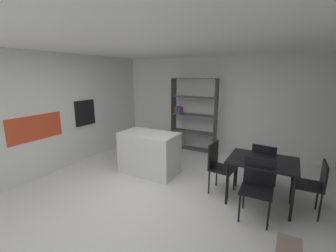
{
  "coord_description": "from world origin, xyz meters",
  "views": [
    {
      "loc": [
        2.03,
        -2.99,
        2.14
      ],
      "look_at": [
        -0.18,
        1.07,
        1.07
      ],
      "focal_mm": 24.31,
      "sensor_mm": 36.0,
      "label": 1
    }
  ],
  "objects_px": {
    "open_bookshelf": "(191,117)",
    "dining_chair_island_side": "(218,163)",
    "dining_chair_near": "(258,183)",
    "dining_chair_far": "(264,163)",
    "kitchen_island": "(149,153)",
    "dining_table": "(262,164)",
    "dining_chair_window_side": "(314,183)",
    "built_in_oven": "(85,113)"
  },
  "relations": [
    {
      "from": "built_in_oven",
      "to": "dining_chair_far",
      "type": "distance_m",
      "value": 4.22
    },
    {
      "from": "built_in_oven",
      "to": "dining_chair_window_side",
      "type": "bearing_deg",
      "value": -0.78
    },
    {
      "from": "dining_chair_near",
      "to": "dining_chair_far",
      "type": "bearing_deg",
      "value": 88.99
    },
    {
      "from": "open_bookshelf",
      "to": "dining_chair_island_side",
      "type": "relative_size",
      "value": 2.19
    },
    {
      "from": "open_bookshelf",
      "to": "dining_table",
      "type": "relative_size",
      "value": 1.88
    },
    {
      "from": "dining_chair_near",
      "to": "dining_chair_island_side",
      "type": "distance_m",
      "value": 0.87
    },
    {
      "from": "built_in_oven",
      "to": "dining_chair_window_side",
      "type": "xyz_separation_m",
      "value": [
        4.9,
        -0.07,
        -0.66
      ]
    },
    {
      "from": "dining_chair_island_side",
      "to": "dining_chair_far",
      "type": "bearing_deg",
      "value": -55.24
    },
    {
      "from": "built_in_oven",
      "to": "kitchen_island",
      "type": "relative_size",
      "value": 0.5
    },
    {
      "from": "kitchen_island",
      "to": "dining_table",
      "type": "height_order",
      "value": "kitchen_island"
    },
    {
      "from": "dining_chair_near",
      "to": "dining_chair_window_side",
      "type": "xyz_separation_m",
      "value": [
        0.75,
        0.44,
        -0.01
      ]
    },
    {
      "from": "dining_chair_island_side",
      "to": "dining_chair_far",
      "type": "relative_size",
      "value": 1.03
    },
    {
      "from": "dining_table",
      "to": "dining_chair_island_side",
      "type": "height_order",
      "value": "dining_chair_island_side"
    },
    {
      "from": "kitchen_island",
      "to": "dining_table",
      "type": "bearing_deg",
      "value": -2.27
    },
    {
      "from": "built_in_oven",
      "to": "open_bookshelf",
      "type": "bearing_deg",
      "value": 44.28
    },
    {
      "from": "open_bookshelf",
      "to": "dining_chair_island_side",
      "type": "xyz_separation_m",
      "value": [
        1.39,
        -2.03,
        -0.38
      ]
    },
    {
      "from": "dining_chair_window_side",
      "to": "dining_chair_far",
      "type": "bearing_deg",
      "value": -121.77
    },
    {
      "from": "open_bookshelf",
      "to": "dining_chair_window_side",
      "type": "distance_m",
      "value": 3.55
    },
    {
      "from": "kitchen_island",
      "to": "dining_chair_far",
      "type": "height_order",
      "value": "kitchen_island"
    },
    {
      "from": "built_in_oven",
      "to": "dining_chair_island_side",
      "type": "distance_m",
      "value": 3.47
    },
    {
      "from": "dining_chair_near",
      "to": "dining_chair_far",
      "type": "distance_m",
      "value": 0.88
    },
    {
      "from": "dining_chair_window_side",
      "to": "dining_chair_far",
      "type": "distance_m",
      "value": 0.87
    },
    {
      "from": "open_bookshelf",
      "to": "dining_chair_near",
      "type": "xyz_separation_m",
      "value": [
        2.14,
        -2.47,
        -0.39
      ]
    },
    {
      "from": "dining_chair_near",
      "to": "dining_chair_far",
      "type": "height_order",
      "value": "dining_chair_far"
    },
    {
      "from": "dining_table",
      "to": "dining_chair_island_side",
      "type": "bearing_deg",
      "value": 179.46
    },
    {
      "from": "open_bookshelf",
      "to": "dining_chair_near",
      "type": "relative_size",
      "value": 2.25
    },
    {
      "from": "built_in_oven",
      "to": "kitchen_island",
      "type": "xyz_separation_m",
      "value": [
        1.87,
        0.02,
        -0.74
      ]
    },
    {
      "from": "open_bookshelf",
      "to": "dining_chair_far",
      "type": "bearing_deg",
      "value": -36.84
    },
    {
      "from": "built_in_oven",
      "to": "dining_table",
      "type": "relative_size",
      "value": 0.58
    },
    {
      "from": "built_in_oven",
      "to": "dining_chair_near",
      "type": "bearing_deg",
      "value": -6.92
    },
    {
      "from": "kitchen_island",
      "to": "dining_chair_near",
      "type": "xyz_separation_m",
      "value": [
        2.29,
        -0.53,
        0.09
      ]
    },
    {
      "from": "dining_chair_far",
      "to": "dining_chair_window_side",
      "type": "bearing_deg",
      "value": 156.24
    },
    {
      "from": "dining_table",
      "to": "dining_chair_far",
      "type": "bearing_deg",
      "value": 91.37
    },
    {
      "from": "dining_chair_window_side",
      "to": "open_bookshelf",
      "type": "bearing_deg",
      "value": -126.77
    },
    {
      "from": "dining_chair_near",
      "to": "dining_chair_window_side",
      "type": "height_order",
      "value": "dining_chair_near"
    },
    {
      "from": "built_in_oven",
      "to": "dining_table",
      "type": "distance_m",
      "value": 4.19
    },
    {
      "from": "dining_chair_window_side",
      "to": "built_in_oven",
      "type": "bearing_deg",
      "value": -92.34
    },
    {
      "from": "dining_table",
      "to": "dining_chair_far",
      "type": "height_order",
      "value": "dining_chair_far"
    },
    {
      "from": "dining_table",
      "to": "dining_chair_window_side",
      "type": "relative_size",
      "value": 1.24
    },
    {
      "from": "dining_chair_window_side",
      "to": "dining_chair_island_side",
      "type": "relative_size",
      "value": 0.94
    },
    {
      "from": "dining_table",
      "to": "dining_chair_window_side",
      "type": "distance_m",
      "value": 0.76
    },
    {
      "from": "kitchen_island",
      "to": "open_bookshelf",
      "type": "height_order",
      "value": "open_bookshelf"
    }
  ]
}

